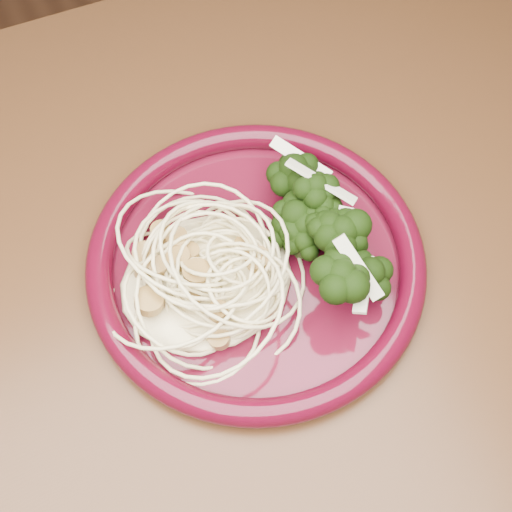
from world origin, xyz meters
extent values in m
plane|color=#55321D|center=(0.00, 0.00, 0.00)|extent=(3.50, 3.50, 0.00)
cube|color=#472814|center=(0.00, 0.00, 0.73)|extent=(1.20, 0.80, 0.04)
cylinder|color=#472814|center=(0.55, 0.35, 0.35)|extent=(0.06, 0.06, 0.71)
cylinder|color=#450A19|center=(0.05, 0.02, 0.75)|extent=(0.30, 0.30, 0.01)
torus|color=#450515|center=(0.05, 0.02, 0.76)|extent=(0.30, 0.30, 0.02)
ellipsoid|color=beige|center=(0.01, 0.02, 0.77)|extent=(0.15, 0.13, 0.03)
ellipsoid|color=black|center=(0.11, 0.02, 0.78)|extent=(0.10, 0.15, 0.05)
camera|label=1|loc=(-0.07, -0.25, 1.30)|focal=50.00mm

